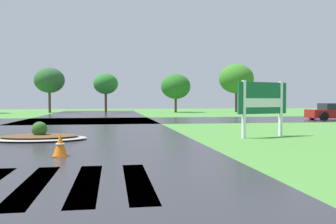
% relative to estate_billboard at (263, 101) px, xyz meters
% --- Properties ---
extents(asphalt_roadway, '(9.56, 80.00, 0.01)m').
position_rel_estate_billboard_xyz_m(asphalt_roadway, '(-7.74, -1.13, -1.45)').
color(asphalt_roadway, '#2B2B30').
rests_on(asphalt_roadway, ground).
extents(asphalt_cross_road, '(90.00, 8.60, 0.01)m').
position_rel_estate_billboard_xyz_m(asphalt_cross_road, '(-7.74, 12.75, -1.45)').
color(asphalt_cross_road, '#2B2B30').
rests_on(asphalt_cross_road, ground).
extents(crosswalk_stripes, '(4.95, 3.27, 0.01)m').
position_rel_estate_billboard_xyz_m(crosswalk_stripes, '(-7.74, -7.13, -1.45)').
color(crosswalk_stripes, white).
rests_on(crosswalk_stripes, ground).
extents(estate_billboard, '(2.35, 0.86, 2.24)m').
position_rel_estate_billboard_xyz_m(estate_billboard, '(0.00, 0.00, 0.00)').
color(estate_billboard, white).
rests_on(estate_billboard, ground).
extents(median_island, '(3.42, 2.15, 0.68)m').
position_rel_estate_billboard_xyz_m(median_island, '(-8.60, 0.19, -1.32)').
color(median_island, '#9E9B93').
rests_on(median_island, ground).
extents(car_silver_hatch, '(4.33, 2.56, 1.25)m').
position_rel_estate_billboard_xyz_m(car_silver_hatch, '(10.58, 10.97, -0.86)').
color(car_silver_hatch, maroon).
rests_on(car_silver_hatch, ground).
extents(traffic_cone, '(0.38, 0.38, 0.60)m').
position_rel_estate_billboard_xyz_m(traffic_cone, '(-7.29, -3.96, -1.16)').
color(traffic_cone, orange).
rests_on(traffic_cone, ground).
extents(background_treeline, '(42.97, 4.67, 6.04)m').
position_rel_estate_billboard_xyz_m(background_treeline, '(-7.38, 30.06, 2.29)').
color(background_treeline, '#4C3823').
rests_on(background_treeline, ground).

